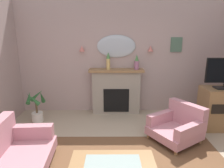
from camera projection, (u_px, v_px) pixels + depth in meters
wall_back at (122, 55)px, 5.12m from camera, size 6.27×0.10×2.96m
fireplace at (116, 92)px, 5.14m from camera, size 1.36×0.36×1.16m
mantel_vase_right at (108, 60)px, 4.91m from camera, size 0.10×0.10×0.43m
mantel_vase_centre at (137, 62)px, 4.92m from camera, size 0.11×0.11×0.37m
wall_mirror at (116, 46)px, 4.99m from camera, size 0.96×0.06×0.56m
wall_sconce_left at (82, 49)px, 4.95m from camera, size 0.14×0.14×0.14m
wall_sconce_right at (151, 48)px, 4.96m from camera, size 0.14×0.14×0.14m
framed_picture at (176, 45)px, 5.00m from camera, size 0.28×0.03×0.36m
coffee_table at (113, 167)px, 2.56m from camera, size 1.10×0.60×0.45m
floral_couch at (3, 165)px, 2.69m from camera, size 0.95×1.76×0.76m
armchair_near_fireplace at (178, 125)px, 3.88m from camera, size 1.12×1.12×0.71m
tv_cabinet at (220, 108)px, 4.36m from camera, size 0.80×0.57×0.90m
potted_plant_small_fern at (36, 108)px, 4.67m from camera, size 0.42×0.43×0.77m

